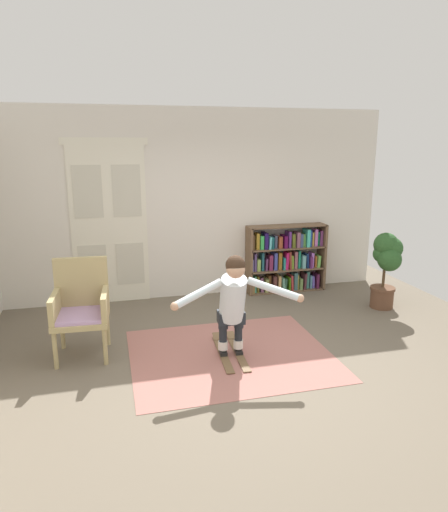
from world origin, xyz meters
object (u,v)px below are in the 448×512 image
(bookshelf, at_px, (285,260))
(wicker_chair, at_px, (81,306))
(potted_plant, at_px, (387,262))
(person_skier, at_px, (233,298))
(skis_pair, at_px, (230,351))

(bookshelf, xyz_separation_m, wicker_chair, (-3.12, -1.59, 0.07))
(potted_plant, bearing_deg, wicker_chair, -173.40)
(potted_plant, xyz_separation_m, person_skier, (-2.62, -1.08, 0.04))
(wicker_chair, relative_size, potted_plant, 0.98)
(wicker_chair, xyz_separation_m, person_skier, (1.62, -0.59, 0.15))
(bookshelf, height_order, person_skier, person_skier)
(wicker_chair, bearing_deg, potted_plant, 6.60)
(bookshelf, bearing_deg, potted_plant, -44.50)
(person_skier, bearing_deg, bookshelf, 55.60)
(bookshelf, relative_size, person_skier, 0.93)
(potted_plant, relative_size, person_skier, 0.79)
(bookshelf, height_order, wicker_chair, wicker_chair)
(bookshelf, relative_size, skis_pair, 1.34)
(person_skier, bearing_deg, skis_pair, 86.24)
(bookshelf, distance_m, potted_plant, 1.58)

